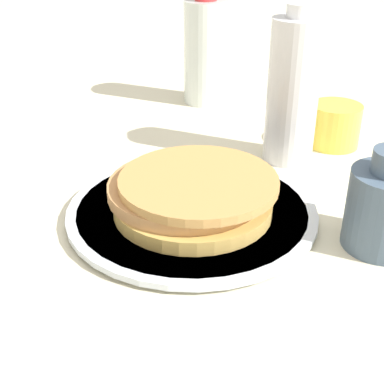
% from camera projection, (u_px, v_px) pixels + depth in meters
% --- Properties ---
extents(ground_plane, '(4.00, 4.00, 0.00)m').
position_uv_depth(ground_plane, '(193.00, 230.00, 0.61)').
color(ground_plane, beige).
extents(plate, '(0.30, 0.30, 0.01)m').
position_uv_depth(plate, '(192.00, 211.00, 0.64)').
color(plate, silver).
rests_on(plate, ground_plane).
extents(pancake_stack, '(0.20, 0.19, 0.04)m').
position_uv_depth(pancake_stack, '(192.00, 193.00, 0.62)').
color(pancake_stack, tan).
rests_on(pancake_stack, plate).
extents(juice_glass, '(0.08, 0.08, 0.06)m').
position_uv_depth(juice_glass, '(335.00, 125.00, 0.81)').
color(juice_glass, yellow).
rests_on(juice_glass, ground_plane).
extents(water_bottle_near, '(0.08, 0.08, 0.20)m').
position_uv_depth(water_bottle_near, '(205.00, 52.00, 0.96)').
color(water_bottle_near, silver).
rests_on(water_bottle_near, ground_plane).
extents(water_bottle_mid, '(0.07, 0.07, 0.22)m').
position_uv_depth(water_bottle_mid, '(293.00, 91.00, 0.73)').
color(water_bottle_mid, white).
rests_on(water_bottle_mid, ground_plane).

